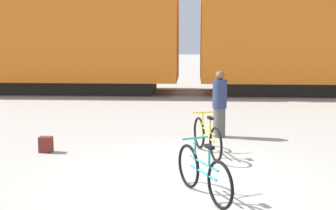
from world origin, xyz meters
TOP-DOWN VIEW (x-y plane):
  - ground_plane at (0.00, 0.00)m, footprint 80.00×80.00m
  - freight_train at (0.00, 11.29)m, footprint 51.63×3.16m
  - rail_near at (0.00, 10.57)m, footprint 63.63×0.07m
  - rail_far at (0.00, 12.00)m, footprint 63.63×0.07m
  - bicycle_yellow at (0.46, 1.57)m, footprint 0.60×1.74m
  - bicycle_teal at (0.33, -0.97)m, footprint 0.86×1.62m
  - person_in_navy at (0.81, 3.26)m, footprint 0.35×0.35m
  - backpack at (-3.02, 1.59)m, footprint 0.28×0.20m

SIDE VIEW (x-z plane):
  - ground_plane at x=0.00m, z-range 0.00..0.00m
  - rail_near at x=0.00m, z-range 0.00..0.01m
  - rail_far at x=0.00m, z-range 0.00..0.01m
  - backpack at x=-3.02m, z-range 0.00..0.34m
  - bicycle_yellow at x=0.46m, z-range -0.06..0.82m
  - bicycle_teal at x=0.33m, z-range -0.07..0.85m
  - person_in_navy at x=0.81m, z-range 0.00..1.64m
  - freight_train at x=0.00m, z-range 0.13..5.80m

